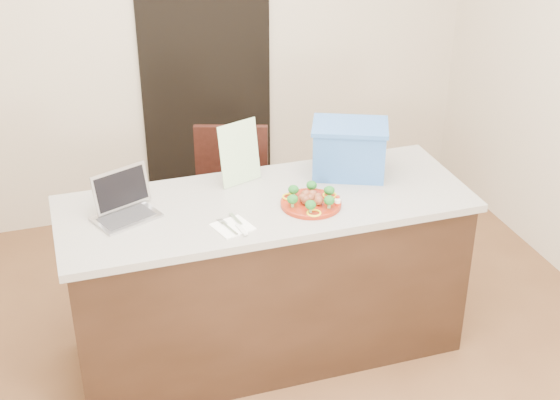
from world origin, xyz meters
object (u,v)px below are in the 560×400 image
object	(u,v)px
napkin	(233,227)
blue_box	(349,149)
plate	(311,203)
laptop	(124,203)
island	(267,277)
chair	(237,198)
yogurt_bottle	(338,203)

from	to	relation	value
napkin	blue_box	xyz separation A→B (m)	(0.73, 0.36, 0.14)
plate	laptop	distance (m)	0.91
island	blue_box	xyz separation A→B (m)	(0.51, 0.16, 0.60)
napkin	blue_box	distance (m)	0.83
island	chair	xyz separation A→B (m)	(0.04, 0.73, 0.10)
chair	yogurt_bottle	bearing A→B (deg)	-54.67
napkin	laptop	xyz separation A→B (m)	(-0.46, 0.29, 0.05)
napkin	laptop	bearing A→B (deg)	148.23
plate	blue_box	distance (m)	0.43
blue_box	chair	bearing A→B (deg)	152.88
yogurt_bottle	blue_box	xyz separation A→B (m)	(0.19, 0.33, 0.12)
laptop	blue_box	bearing A→B (deg)	-19.08
island	laptop	xyz separation A→B (m)	(-0.69, 0.08, 0.51)
plate	yogurt_bottle	size ratio (longest dim) A/B	4.80
blue_box	chair	distance (m)	0.89
yogurt_bottle	chair	xyz separation A→B (m)	(-0.28, 0.90, -0.39)
napkin	chair	world-z (taller)	chair
island	yogurt_bottle	size ratio (longest dim) A/B	32.95
island	napkin	xyz separation A→B (m)	(-0.23, -0.21, 0.46)
laptop	chair	size ratio (longest dim) A/B	0.36
plate	chair	world-z (taller)	chair
napkin	blue_box	size ratio (longest dim) A/B	0.35
island	laptop	size ratio (longest dim) A/B	5.89
laptop	napkin	bearing A→B (deg)	-54.62
blue_box	chair	world-z (taller)	blue_box
laptop	chair	bearing A→B (deg)	19.02
napkin	chair	distance (m)	1.04
blue_box	napkin	bearing A→B (deg)	-130.10
laptop	chair	distance (m)	1.06
plate	yogurt_bottle	distance (m)	0.13
plate	laptop	world-z (taller)	laptop
island	laptop	distance (m)	0.86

